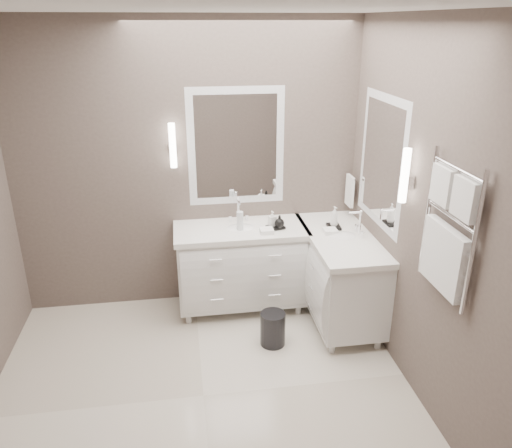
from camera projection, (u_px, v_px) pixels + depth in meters
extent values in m
cube|color=beige|center=(203.00, 396.00, 3.78)|extent=(3.20, 3.00, 0.01)
cube|color=white|center=(184.00, 7.00, 2.76)|extent=(3.20, 3.00, 0.01)
cube|color=#564B45|center=(188.00, 170.00, 4.65)|extent=(3.20, 0.01, 2.70)
cube|color=#564B45|center=(212.00, 386.00, 1.89)|extent=(3.20, 0.01, 2.70)
cube|color=#564B45|center=(425.00, 218.00, 3.50)|extent=(0.01, 3.00, 2.70)
cube|color=white|center=(241.00, 266.00, 4.79)|extent=(1.20, 0.55, 0.70)
cube|color=white|center=(241.00, 230.00, 4.65)|extent=(1.24, 0.59, 0.05)
ellipsoid|color=white|center=(241.00, 231.00, 4.66)|extent=(0.36, 0.28, 0.12)
cylinder|color=white|center=(238.00, 210.00, 4.75)|extent=(0.02, 0.02, 0.22)
cube|color=white|center=(339.00, 275.00, 4.62)|extent=(0.55, 1.20, 0.70)
cube|color=white|center=(342.00, 238.00, 4.48)|extent=(0.59, 1.24, 0.05)
ellipsoid|color=white|center=(342.00, 240.00, 4.49)|extent=(0.36, 0.28, 0.12)
cylinder|color=white|center=(360.00, 223.00, 4.45)|extent=(0.02, 0.02, 0.22)
cube|color=white|center=(236.00, 147.00, 4.62)|extent=(0.90, 0.02, 1.10)
cube|color=white|center=(236.00, 147.00, 4.62)|extent=(0.77, 0.02, 0.96)
cube|color=white|center=(381.00, 161.00, 4.15)|extent=(0.02, 0.90, 1.10)
cube|color=white|center=(381.00, 161.00, 4.15)|extent=(0.02, 0.90, 0.96)
cube|color=white|center=(173.00, 151.00, 4.48)|extent=(0.05, 0.05, 0.10)
cylinder|color=white|center=(173.00, 146.00, 4.46)|extent=(0.06, 0.06, 0.40)
cube|color=white|center=(404.00, 182.00, 3.61)|extent=(0.05, 0.05, 0.10)
cylinder|color=white|center=(405.00, 176.00, 3.59)|extent=(0.06, 0.06, 0.40)
cylinder|color=white|center=(352.00, 177.00, 4.77)|extent=(0.02, 0.22, 0.02)
cube|color=white|center=(350.00, 191.00, 4.82)|extent=(0.03, 0.17, 0.30)
cylinder|color=white|center=(474.00, 246.00, 2.84)|extent=(0.03, 0.03, 0.90)
cylinder|color=white|center=(428.00, 212.00, 3.34)|extent=(0.03, 0.03, 0.90)
cube|color=white|center=(466.00, 199.00, 2.88)|extent=(0.06, 0.22, 0.24)
cube|color=white|center=(443.00, 185.00, 3.12)|extent=(0.06, 0.22, 0.24)
cube|color=white|center=(444.00, 258.00, 3.17)|extent=(0.06, 0.46, 0.42)
cylinder|color=black|center=(273.00, 329.00, 4.34)|extent=(0.24, 0.24, 0.31)
cube|color=black|center=(276.00, 227.00, 4.62)|extent=(0.18, 0.15, 0.02)
cube|color=black|center=(334.00, 227.00, 4.63)|extent=(0.12, 0.16, 0.02)
cylinder|color=silver|center=(240.00, 221.00, 4.55)|extent=(0.08, 0.08, 0.18)
imported|color=white|center=(272.00, 218.00, 4.60)|extent=(0.08, 0.08, 0.14)
imported|color=black|center=(279.00, 221.00, 4.57)|extent=(0.12, 0.12, 0.12)
imported|color=white|center=(334.00, 216.00, 4.60)|extent=(0.09, 0.09, 0.18)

